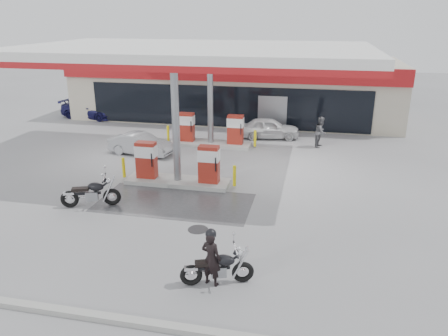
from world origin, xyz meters
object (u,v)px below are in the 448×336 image
object	(u,v)px
attendant	(321,132)
hatchback_silver	(141,144)
biker_main	(211,259)
parked_car_right	(333,118)
parked_car_left	(89,109)
pump_island_near	(177,168)
main_motorcycle	(218,269)
pump_island_far	(211,133)
parked_motorcycle	(92,194)
sedan_white	(269,128)

from	to	relation	value
attendant	hatchback_silver	bearing A→B (deg)	123.64
biker_main	parked_car_right	size ratio (longest dim) A/B	0.40
biker_main	parked_car_left	world-z (taller)	biker_main
pump_island_near	main_motorcycle	world-z (taller)	pump_island_near
parked_car_right	pump_island_far	bearing A→B (deg)	154.36
parked_car_left	parked_motorcycle	bearing A→B (deg)	-142.68
biker_main	hatchback_silver	xyz separation A→B (m)	(-6.37, 10.59, -0.23)
pump_island_far	parked_car_right	bearing A→B (deg)	41.44
hatchback_silver	pump_island_near	bearing A→B (deg)	-130.11
sedan_white	parked_car_right	xyz separation A→B (m)	(3.78, 3.80, -0.05)
pump_island_near	hatchback_silver	xyz separation A→B (m)	(-3.17, 3.60, -0.15)
pump_island_near	hatchback_silver	size ratio (longest dim) A/B	1.52
parked_car_left	pump_island_far	bearing A→B (deg)	-107.10
parked_car_left	sedan_white	bearing A→B (deg)	-92.74
sedan_white	attendant	world-z (taller)	attendant
biker_main	hatchback_silver	distance (m)	12.36
hatchback_silver	parked_car_right	distance (m)	13.03
parked_car_left	parked_car_right	bearing A→B (deg)	-77.33
hatchback_silver	parked_car_right	bearing A→B (deg)	-41.31
hatchback_silver	parked_car_right	size ratio (longest dim) A/B	0.86
biker_main	pump_island_near	bearing A→B (deg)	-49.50
parked_motorcycle	sedan_white	bearing A→B (deg)	43.45
pump_island_near	attendant	bearing A→B (deg)	49.40
pump_island_near	biker_main	world-z (taller)	pump_island_near
main_motorcycle	hatchback_silver	distance (m)	12.40
pump_island_far	parked_motorcycle	bearing A→B (deg)	-105.33
main_motorcycle	sedan_white	xyz separation A→B (m)	(-0.37, 15.13, 0.14)
pump_island_far	attendant	bearing A→B (deg)	9.46
pump_island_near	parked_car_right	world-z (taller)	pump_island_near
main_motorcycle	attendant	distance (m)	14.17
biker_main	parked_car_left	distance (m)	22.18
biker_main	parked_car_left	xyz separation A→B (m)	(-13.20, 17.82, -0.18)
parked_car_left	main_motorcycle	bearing A→B (deg)	-134.31
pump_island_near	attendant	size ratio (longest dim) A/B	3.04
sedan_white	parked_motorcycle	bearing A→B (deg)	145.18
pump_island_near	biker_main	bearing A→B (deg)	-65.40
parked_car_right	parked_motorcycle	bearing A→B (deg)	171.21
parked_motorcycle	hatchback_silver	world-z (taller)	parked_motorcycle
attendant	pump_island_far	bearing A→B (deg)	112.75
main_motorcycle	sedan_white	distance (m)	15.13
biker_main	parked_car_right	distance (m)	19.33
pump_island_near	parked_car_left	size ratio (longest dim) A/B	1.22
main_motorcycle	parked_motorcycle	world-z (taller)	parked_motorcycle
main_motorcycle	parked_car_left	size ratio (longest dim) A/B	0.47
biker_main	sedan_white	size ratio (longest dim) A/B	0.44
pump_island_near	parked_car_right	xyz separation A→B (m)	(6.80, 12.00, -0.16)
main_motorcycle	parked_motorcycle	bearing A→B (deg)	127.38
main_motorcycle	biker_main	xyz separation A→B (m)	(-0.18, -0.07, 0.32)
biker_main	parked_car_right	xyz separation A→B (m)	(3.60, 18.99, -0.24)
main_motorcycle	hatchback_silver	size ratio (longest dim) A/B	0.58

